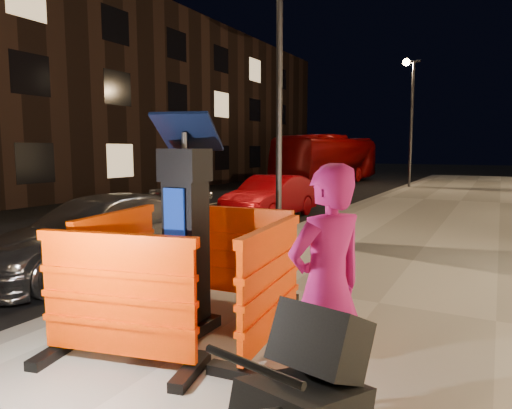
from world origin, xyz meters
The scene contains 14 objects.
ground_plane centered at (0.00, 0.00, 0.00)m, with size 120.00×120.00×0.00m, color black.
sidewalk centered at (3.00, 0.00, 0.07)m, with size 6.00×60.00×0.15m, color gray.
kerb centered at (0.00, 0.00, 0.07)m, with size 0.30×60.00×0.15m, color slate.
parking_kiosk centered at (1.45, -1.69, 1.17)m, with size 0.64×0.64×2.04m, color black.
barrier_front centered at (1.45, -2.64, 0.72)m, with size 1.46×0.60×1.14m, color #FF3D00.
barrier_back centered at (1.45, -0.74, 0.72)m, with size 1.46×0.60×1.14m, color #FF3D00.
barrier_kerbside centered at (0.50, -1.69, 0.72)m, with size 1.46×0.60×1.14m, color #FF3D00.
barrier_bldgside centered at (2.40, -1.69, 0.72)m, with size 1.46×0.60×1.14m, color #FF3D00.
car_silver centered at (-1.52, -0.10, 0.00)m, with size 1.70×4.18×1.21m, color #A2A2A7.
car_red centered at (-1.55, 6.31, 0.00)m, with size 1.30×3.74×1.23m, color #9E050C.
bus_doubledecker centered at (-4.70, 20.25, 0.00)m, with size 2.34×10.01×2.79m, color #8C0608.
man centered at (3.18, -2.40, 1.01)m, with size 0.63×0.41×1.73m, color #A01363.
street_lamp_mid centered at (0.25, 3.00, 3.15)m, with size 0.12×0.12×6.00m, color #3F3F44.
street_lamp_far centered at (0.25, 18.00, 3.15)m, with size 0.12×0.12×6.00m, color #3F3F44.
Camera 1 is at (4.19, -5.32, 1.97)m, focal length 32.00 mm.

